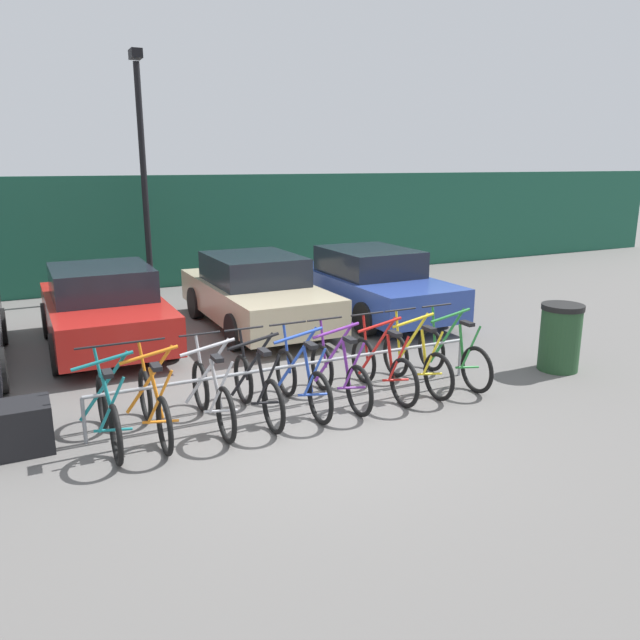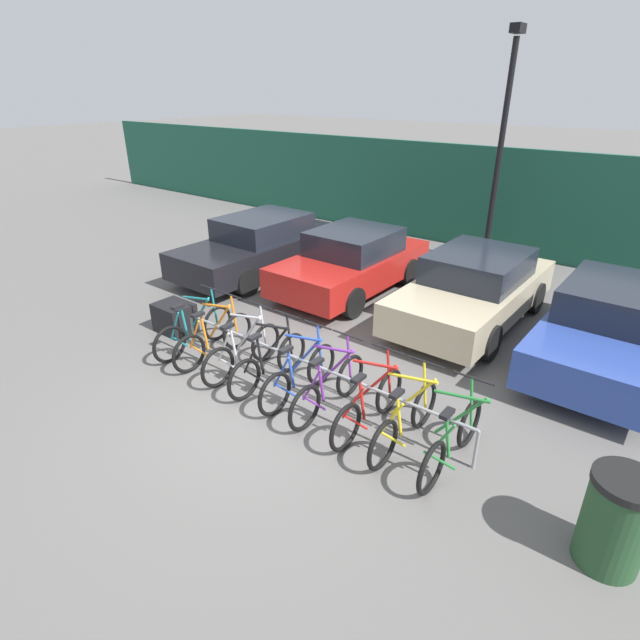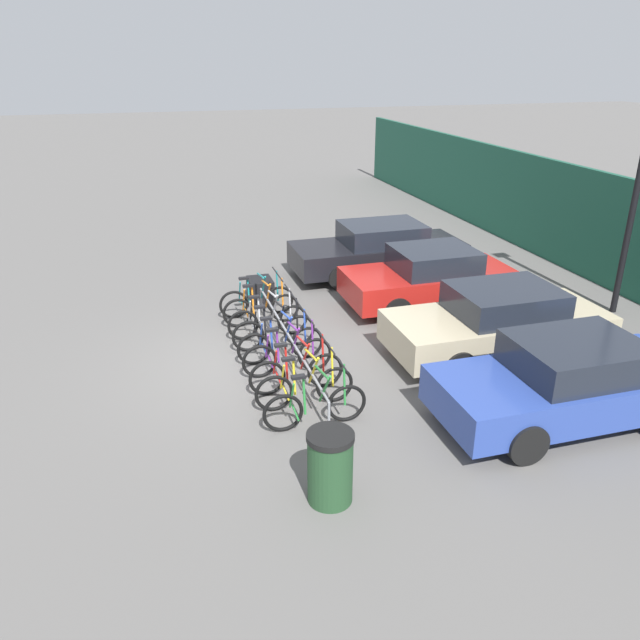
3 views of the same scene
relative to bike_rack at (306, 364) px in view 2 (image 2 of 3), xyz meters
name	(u,v)px [view 2 (image 2 of 3)]	position (x,y,z in m)	size (l,w,h in m)	color
ground_plane	(268,410)	(-0.17, -0.68, -0.50)	(120.00, 120.00, 0.00)	#605E5B
hoarding_wall	(511,203)	(-0.17, 8.82, 0.89)	(36.00, 0.16, 2.79)	#19513D
bike_rack	(306,364)	(0.00, 0.00, 0.00)	(5.34, 0.04, 0.57)	gray
bicycle_teal	(194,331)	(-2.40, -0.15, -0.13)	(0.68, 1.71, 1.05)	black
bicycle_orange	(214,339)	(-1.89, -0.15, -0.13)	(0.68, 1.71, 1.05)	black
bicycle_silver	(243,352)	(-1.20, -0.15, -0.13)	(0.68, 1.71, 1.05)	black
bicycle_black	(269,363)	(-0.62, -0.15, -0.13)	(0.68, 1.71, 1.05)	black
bicycle_blue	(299,376)	(-0.01, -0.15, -0.13)	(0.68, 1.71, 1.05)	black
bicycle_purple	(329,388)	(0.54, -0.15, -0.13)	(0.68, 1.71, 1.05)	black
bicycle_red	(369,405)	(1.21, -0.15, -0.13)	(0.68, 1.71, 1.05)	black
bicycle_yellow	(405,421)	(1.76, -0.15, -0.13)	(0.68, 1.71, 1.05)	black
bicycle_green	(452,441)	(2.40, -0.15, -0.13)	(0.68, 1.71, 1.05)	black
car_black	(261,245)	(-4.38, 3.56, 0.19)	(1.91, 4.56, 1.40)	black
car_red	(352,262)	(-1.88, 3.86, 0.19)	(1.91, 3.93, 1.40)	red
car_beige	(474,289)	(0.91, 3.99, 0.19)	(1.91, 4.29, 1.40)	#C1B28E
car_blue	(612,326)	(3.34, 3.78, 0.19)	(1.91, 4.27, 1.40)	#2D479E
lamp_post	(502,138)	(-0.32, 7.83, 2.59)	(0.24, 0.44, 5.49)	black
trash_bin	(616,521)	(4.18, -0.46, 0.02)	(0.63, 0.63, 1.03)	#234728
cargo_crate	(175,317)	(-3.32, 0.12, -0.23)	(0.70, 0.56, 0.55)	black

